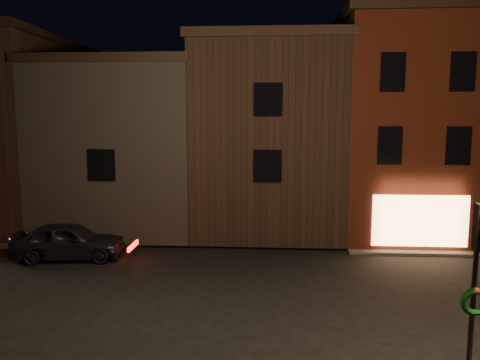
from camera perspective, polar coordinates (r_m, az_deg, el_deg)
name	(u,v)px	position (r m, az deg, el deg)	size (l,w,h in m)	color
ground	(219,297)	(15.64, -2.52, -14.05)	(120.00, 120.00, 0.00)	black
corner_building	(398,125)	(24.78, 18.75, 6.35)	(6.50, 8.50, 10.50)	#48180C
row_building_a	(268,135)	(24.97, 3.44, 5.44)	(7.30, 10.30, 9.40)	black
row_building_b	(134,144)	(26.05, -12.77, 4.25)	(7.80, 10.30, 8.40)	black
row_building_c	(4,130)	(28.91, -26.80, 5.43)	(7.30, 10.30, 9.90)	black
traffic_signal	(477,273)	(10.24, 26.97, -10.05)	(0.58, 0.38, 4.05)	black
parked_car_a	(69,241)	(20.54, -20.15, -6.98)	(1.80, 4.48, 1.53)	black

